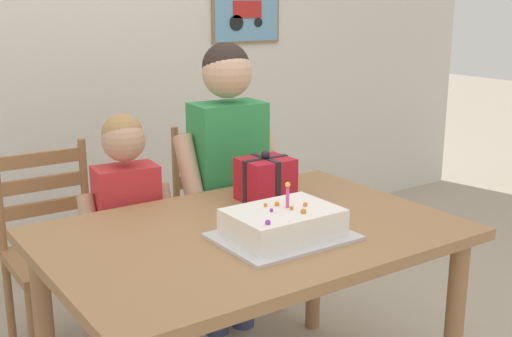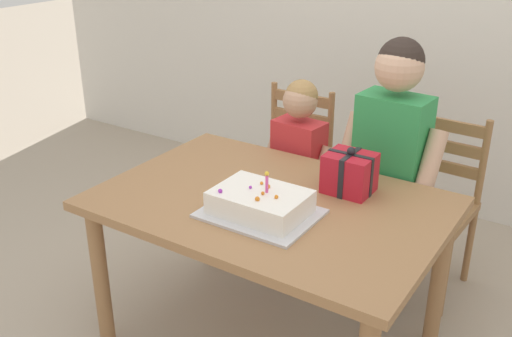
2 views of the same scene
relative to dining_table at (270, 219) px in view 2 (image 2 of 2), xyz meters
The scene contains 8 objects.
back_wall 1.93m from the dining_table, 89.87° to the left, with size 6.40×0.11×2.60m.
dining_table is the anchor object (origin of this frame).
birthday_cake 0.20m from the dining_table, 74.49° to the right, with size 0.44×0.34×0.19m.
gift_box_red_large 0.39m from the dining_table, 46.34° to the left, with size 0.20×0.18×0.21m.
chair_left 1.00m from the dining_table, 115.63° to the left, with size 0.42×0.42×0.92m.
chair_right 1.00m from the dining_table, 64.24° to the left, with size 0.44×0.44×0.92m.
child_older 0.69m from the dining_table, 64.71° to the left, with size 0.50×0.29×1.35m.
child_younger 0.64m from the dining_table, 108.64° to the left, with size 0.41×0.24×1.09m.
Camera 2 is at (1.15, -1.87, 1.86)m, focal length 41.41 mm.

